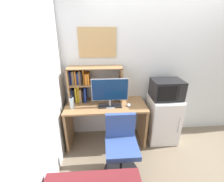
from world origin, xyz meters
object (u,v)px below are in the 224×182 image
(hutch_bookshelf, at_px, (87,84))
(microwave, at_px, (167,89))
(desk_chair, at_px, (121,149))
(monitor, at_px, (110,91))
(computer_mouse, at_px, (129,105))
(wall_corkboard, at_px, (97,43))
(water_bottle, at_px, (72,103))
(mini_fridge, at_px, (162,119))
(keyboard, at_px, (110,106))

(hutch_bookshelf, xyz_separation_m, microwave, (1.32, -0.16, -0.08))
(desk_chair, bearing_deg, monitor, 101.68)
(microwave, bearing_deg, computer_mouse, -171.46)
(monitor, relative_size, wall_corkboard, 0.96)
(water_bottle, relative_size, mini_fridge, 0.23)
(water_bottle, relative_size, desk_chair, 0.23)
(monitor, relative_size, microwave, 1.18)
(hutch_bookshelf, xyz_separation_m, computer_mouse, (0.68, -0.25, -0.29))
(keyboard, bearing_deg, desk_chair, -78.08)
(computer_mouse, distance_m, microwave, 0.68)
(microwave, distance_m, wall_corkboard, 1.36)
(monitor, bearing_deg, wall_corkboard, 116.77)
(mini_fridge, distance_m, desk_chair, 1.05)
(wall_corkboard, bearing_deg, microwave, -13.40)
(water_bottle, bearing_deg, mini_fridge, 3.42)
(monitor, bearing_deg, hutch_bookshelf, 147.52)
(hutch_bookshelf, xyz_separation_m, desk_chair, (0.49, -0.80, -0.68))
(monitor, relative_size, keyboard, 1.54)
(keyboard, relative_size, water_bottle, 1.91)
(microwave, bearing_deg, hutch_bookshelf, 173.23)
(water_bottle, relative_size, wall_corkboard, 0.33)
(wall_corkboard, bearing_deg, mini_fridge, -13.55)
(keyboard, bearing_deg, wall_corkboard, 116.44)
(keyboard, distance_m, water_bottle, 0.60)
(keyboard, distance_m, microwave, 0.97)
(computer_mouse, bearing_deg, monitor, 177.42)
(computer_mouse, distance_m, mini_fridge, 0.74)
(desk_chair, bearing_deg, hutch_bookshelf, 121.48)
(water_bottle, bearing_deg, desk_chair, -37.60)
(desk_chair, bearing_deg, keyboard, 101.92)
(mini_fridge, distance_m, wall_corkboard, 1.73)
(computer_mouse, height_order, microwave, microwave)
(mini_fridge, bearing_deg, microwave, 89.88)
(water_bottle, xyz_separation_m, wall_corkboard, (0.42, 0.36, 0.87))
(hutch_bookshelf, bearing_deg, water_bottle, -131.69)
(keyboard, xyz_separation_m, water_bottle, (-0.60, -0.01, 0.08))
(hutch_bookshelf, relative_size, mini_fridge, 1.06)
(keyboard, bearing_deg, computer_mouse, -2.58)
(water_bottle, height_order, wall_corkboard, wall_corkboard)
(keyboard, distance_m, computer_mouse, 0.31)
(microwave, relative_size, wall_corkboard, 0.82)
(monitor, distance_m, computer_mouse, 0.39)
(water_bottle, bearing_deg, microwave, 3.53)
(hutch_bookshelf, xyz_separation_m, monitor, (0.37, -0.24, -0.05))
(water_bottle, xyz_separation_m, desk_chair, (0.71, -0.55, -0.46))
(microwave, bearing_deg, water_bottle, -176.47)
(mini_fridge, xyz_separation_m, wall_corkboard, (-1.12, 0.27, 1.30))
(monitor, height_order, desk_chair, monitor)
(water_bottle, distance_m, desk_chair, 1.01)
(computer_mouse, height_order, desk_chair, desk_chair)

